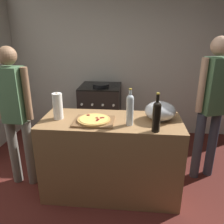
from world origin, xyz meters
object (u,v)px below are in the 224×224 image
(pizza, at_px, (94,120))
(person_in_stripes, at_px, (15,110))
(wine_bottle_green, at_px, (157,115))
(stove, at_px, (101,113))
(paper_towel_roll, at_px, (58,106))
(mixing_bowl, at_px, (160,111))
(wine_bottle_clear, at_px, (130,109))
(person_in_red, at_px, (212,101))

(pizza, xyz_separation_m, person_in_stripes, (-0.91, 0.15, 0.02))
(wine_bottle_green, distance_m, stove, 1.85)
(paper_towel_roll, bearing_deg, mixing_bowl, 3.75)
(mixing_bowl, xyz_separation_m, wine_bottle_green, (-0.07, -0.30, 0.06))
(wine_bottle_green, distance_m, person_in_stripes, 1.54)
(stove, height_order, person_in_stripes, person_in_stripes)
(wine_bottle_clear, bearing_deg, person_in_red, 29.10)
(wine_bottle_green, relative_size, stove, 0.38)
(person_in_red, bearing_deg, pizza, -159.15)
(pizza, relative_size, mixing_bowl, 1.06)
(wine_bottle_green, xyz_separation_m, person_in_stripes, (-1.51, 0.31, -0.11))
(wine_bottle_green, relative_size, person_in_stripes, 0.23)
(stove, bearing_deg, wine_bottle_green, -64.79)
(person_in_stripes, bearing_deg, mixing_bowl, -0.45)
(pizza, height_order, person_in_red, person_in_red)
(paper_towel_roll, relative_size, person_in_red, 0.16)
(mixing_bowl, xyz_separation_m, person_in_stripes, (-1.58, 0.01, -0.05))
(person_in_stripes, bearing_deg, wine_bottle_clear, -8.00)
(paper_towel_roll, distance_m, person_in_red, 1.73)
(person_in_red, bearing_deg, paper_towel_roll, -165.90)
(wine_bottle_clear, relative_size, wine_bottle_green, 1.00)
(stove, relative_size, person_in_stripes, 0.60)
(wine_bottle_clear, height_order, person_in_red, person_in_red)
(pizza, height_order, paper_towel_roll, paper_towel_roll)
(pizza, distance_m, stove, 1.50)
(mixing_bowl, distance_m, person_in_stripes, 1.58)
(wine_bottle_clear, height_order, person_in_stripes, person_in_stripes)
(pizza, distance_m, mixing_bowl, 0.69)
(wine_bottle_clear, xyz_separation_m, person_in_red, (0.93, 0.52, -0.06))
(pizza, height_order, mixing_bowl, mixing_bowl)
(paper_towel_roll, height_order, person_in_stripes, person_in_stripes)
(stove, relative_size, person_in_red, 0.56)
(wine_bottle_green, bearing_deg, stove, 115.21)
(wine_bottle_green, bearing_deg, person_in_red, 43.35)
(mixing_bowl, height_order, paper_towel_roll, paper_towel_roll)
(person_in_stripes, bearing_deg, pizza, -9.50)
(wine_bottle_clear, xyz_separation_m, person_in_stripes, (-1.27, 0.18, -0.12))
(wine_bottle_clear, distance_m, person_in_stripes, 1.28)
(mixing_bowl, bearing_deg, stove, 122.22)
(stove, bearing_deg, person_in_stripes, -120.86)
(wine_bottle_clear, xyz_separation_m, stove, (-0.50, 1.45, -0.59))
(pizza, distance_m, paper_towel_roll, 0.41)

